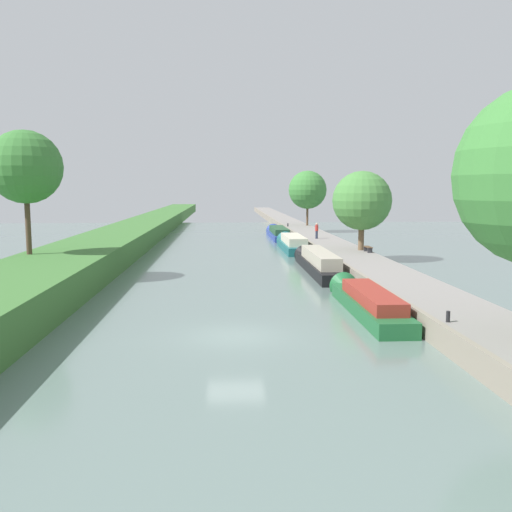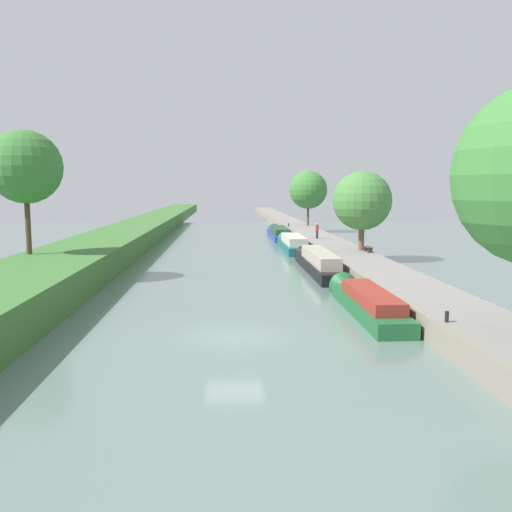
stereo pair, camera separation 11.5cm
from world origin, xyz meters
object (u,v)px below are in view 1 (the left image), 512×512
(person_walking, at_px, (317,230))
(mooring_bollard_far, at_px, (288,225))
(narrowboat_green, at_px, (366,301))
(narrowboat_blue, at_px, (278,233))
(narrowboat_black, at_px, (317,262))
(mooring_bollard_near, at_px, (448,317))
(narrowboat_teal, at_px, (292,244))
(park_bench, at_px, (368,248))

(person_walking, height_order, mooring_bollard_far, person_walking)
(person_walking, distance_m, mooring_bollard_far, 18.97)
(narrowboat_green, relative_size, mooring_bollard_far, 24.82)
(narrowboat_blue, bearing_deg, mooring_bollard_far, 71.47)
(narrowboat_green, bearing_deg, narrowboat_black, 90.64)
(mooring_bollard_near, bearing_deg, narrowboat_teal, 93.06)
(mooring_bollard_far, bearing_deg, mooring_bollard_near, -90.00)
(narrowboat_black, bearing_deg, narrowboat_blue, 90.36)
(narrowboat_black, relative_size, narrowboat_teal, 1.16)
(narrowboat_green, height_order, person_walking, person_walking)
(narrowboat_green, distance_m, mooring_bollard_far, 49.39)
(mooring_bollard_far, bearing_deg, narrowboat_blue, -108.53)
(narrowboat_green, distance_m, narrowboat_teal, 29.13)
(narrowboat_blue, xyz_separation_m, park_bench, (5.09, -25.71, 0.79))
(narrowboat_green, height_order, mooring_bollard_far, mooring_bollard_far)
(park_bench, bearing_deg, mooring_bollard_far, 95.64)
(narrowboat_teal, distance_m, mooring_bollard_near, 35.74)
(mooring_bollard_far, height_order, park_bench, park_bench)
(mooring_bollard_far, bearing_deg, person_walking, -87.33)
(narrowboat_green, distance_m, person_walking, 30.55)
(narrowboat_blue, bearing_deg, narrowboat_green, -89.55)
(narrowboat_blue, bearing_deg, narrowboat_teal, -89.75)
(narrowboat_teal, xyz_separation_m, person_walking, (2.79, 1.30, 1.25))
(narrowboat_blue, bearing_deg, mooring_bollard_near, -87.75)
(narrowboat_green, xyz_separation_m, person_walking, (2.51, 30.42, 1.34))
(narrowboat_black, relative_size, park_bench, 9.62)
(narrowboat_teal, bearing_deg, person_walking, 24.94)
(narrowboat_black, distance_m, mooring_bollard_far, 35.34)
(park_bench, bearing_deg, narrowboat_blue, 101.20)
(narrowboat_blue, bearing_deg, park_bench, -78.80)
(mooring_bollard_far, bearing_deg, park_bench, -84.36)
(narrowboat_blue, bearing_deg, person_walking, -77.69)
(narrowboat_black, xyz_separation_m, person_walking, (2.67, 16.36, 1.20))
(narrowboat_black, relative_size, mooring_bollard_near, 32.05)
(narrowboat_blue, height_order, mooring_bollard_far, mooring_bollard_far)
(mooring_bollard_near, distance_m, park_bench, 24.54)
(person_walking, xyz_separation_m, mooring_bollard_near, (-0.88, -36.98, -0.65))
(narrowboat_green, relative_size, mooring_bollard_near, 24.82)
(narrowboat_blue, relative_size, mooring_bollard_near, 31.22)
(mooring_bollard_far, relative_size, park_bench, 0.30)
(park_bench, bearing_deg, mooring_bollard_near, -97.31)
(narrowboat_green, relative_size, narrowboat_teal, 0.90)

